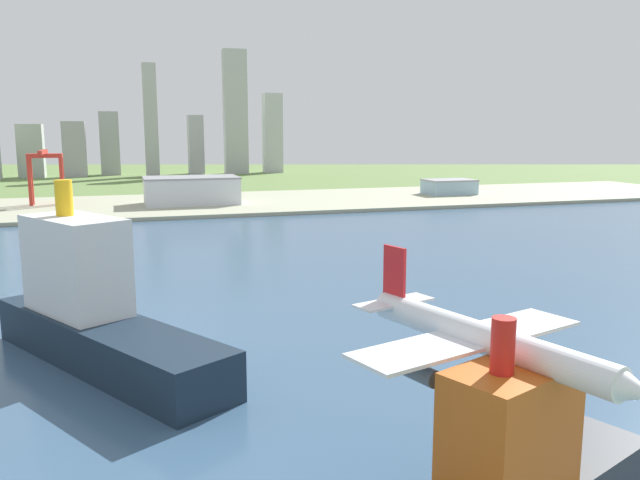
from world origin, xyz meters
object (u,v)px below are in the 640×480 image
at_px(warehouse_main, 191,190).
at_px(warehouse_annex, 449,187).
at_px(container_barge, 517,480).
at_px(port_crane_red, 45,166).
at_px(airplane_landing, 484,339).
at_px(cargo_ship, 94,311).

bearing_deg(warehouse_main, warehouse_annex, 2.19).
relative_size(container_barge, warehouse_annex, 1.24).
height_order(port_crane_red, warehouse_main, port_crane_red).
bearing_deg(container_barge, warehouse_annex, 62.39).
distance_m(container_barge, port_crane_red, 416.44).
xyz_separation_m(airplane_landing, cargo_ship, (-51.46, 79.30, -13.51)).
bearing_deg(cargo_ship, warehouse_main, 79.55).
distance_m(cargo_ship, port_crane_red, 322.54).
distance_m(airplane_landing, warehouse_annex, 436.60).
distance_m(airplane_landing, warehouse_main, 377.00).
height_order(container_barge, warehouse_annex, container_barge).
xyz_separation_m(container_barge, cargo_ship, (-53.07, 85.89, 3.14)).
bearing_deg(port_crane_red, warehouse_main, -13.28).
bearing_deg(container_barge, warehouse_main, 89.73).
bearing_deg(port_crane_red, container_barge, -77.17).
bearing_deg(container_barge, airplane_landing, 103.81).
xyz_separation_m(airplane_landing, container_barge, (1.62, -6.59, -16.65)).
relative_size(cargo_ship, warehouse_annex, 1.91).
bearing_deg(airplane_landing, warehouse_main, 89.48).
distance_m(port_crane_red, warehouse_annex, 298.01).
xyz_separation_m(cargo_ship, warehouse_main, (54.87, 297.44, -0.12)).
distance_m(airplane_landing, cargo_ship, 95.49).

